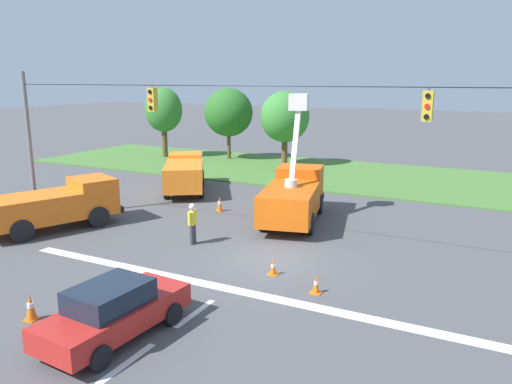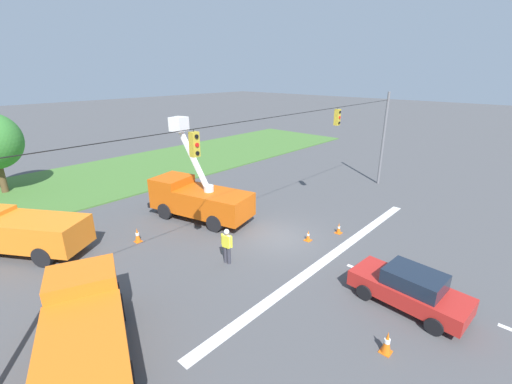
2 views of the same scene
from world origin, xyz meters
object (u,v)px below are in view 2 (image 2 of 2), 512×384
traffic_cone_foreground_right (339,228)px  utility_truck_bucket_lift (198,197)px  road_worker (227,244)px  traffic_cone_mid_right (137,235)px  utility_truck_support_far (84,331)px  traffic_cone_mid_left (308,236)px  utility_truck_support_near (23,231)px  sedan_red (410,288)px  traffic_cone_far_left (387,342)px

traffic_cone_foreground_right → utility_truck_bucket_lift: bearing=117.7°
road_worker → traffic_cone_mid_right: road_worker is taller
utility_truck_support_far → traffic_cone_mid_left: 11.49m
utility_truck_support_near → traffic_cone_foreground_right: utility_truck_support_near is taller
utility_truck_support_far → sedan_red: (9.49, -6.49, -0.37)m
utility_truck_bucket_lift → sedan_red: size_ratio=1.56×
traffic_cone_mid_left → traffic_cone_far_left: traffic_cone_far_left is taller
utility_truck_support_near → utility_truck_bucket_lift: bearing=-19.4°
traffic_cone_foreground_right → traffic_cone_far_left: size_ratio=0.76×
utility_truck_bucket_lift → traffic_cone_foreground_right: size_ratio=11.08×
utility_truck_support_far → traffic_cone_mid_right: (5.19, 6.14, -0.76)m
sedan_red → traffic_cone_mid_left: sedan_red is taller
traffic_cone_foreground_right → traffic_cone_far_left: 8.70m
road_worker → sedan_red: bearing=-71.3°
sedan_red → road_worker: road_worker is taller
utility_truck_support_near → traffic_cone_foreground_right: bearing=-40.1°
utility_truck_bucket_lift → road_worker: (-2.44, -5.18, -0.38)m
utility_truck_support_far → road_worker: bearing=8.4°
traffic_cone_foreground_right → traffic_cone_mid_left: traffic_cone_foreground_right is taller
sedan_red → traffic_cone_mid_right: (-4.30, 12.64, -0.39)m
road_worker → traffic_cone_mid_left: size_ratio=2.93×
traffic_cone_foreground_right → utility_truck_support_far: bearing=174.3°
sedan_red → traffic_cone_mid_right: size_ratio=5.54×
utility_truck_bucket_lift → traffic_cone_far_left: bearing=-102.0°
utility_truck_support_near → sedan_red: utility_truck_support_near is taller
utility_truck_support_near → traffic_cone_mid_left: 14.42m
utility_truck_support_far → utility_truck_support_near: bearing=84.6°
sedan_red → traffic_cone_mid_right: 13.35m
traffic_cone_mid_left → traffic_cone_mid_right: size_ratio=0.76×
utility_truck_support_far → traffic_cone_mid_right: 8.08m
sedan_red → traffic_cone_far_left: (-2.87, -0.34, -0.38)m
utility_truck_support_far → utility_truck_bucket_lift: bearing=33.4°
traffic_cone_mid_right → utility_truck_support_near: bearing=144.7°
sedan_red → traffic_cone_far_left: size_ratio=5.41×
utility_truck_bucket_lift → utility_truck_support_far: 11.26m
traffic_cone_mid_right → sedan_red: bearing=-71.2°
utility_truck_support_far → traffic_cone_foreground_right: (13.35, -1.32, -0.86)m
utility_truck_support_far → traffic_cone_foreground_right: 13.45m
utility_truck_support_near → sedan_red: bearing=-61.2°
utility_truck_support_near → traffic_cone_foreground_right: 16.36m
road_worker → traffic_cone_foreground_right: bearing=-20.2°
road_worker → traffic_cone_far_left: bearing=-92.4°
utility_truck_support_near → traffic_cone_mid_left: utility_truck_support_near is taller
traffic_cone_mid_left → sedan_red: bearing=-108.1°
traffic_cone_mid_left → utility_truck_support_far: bearing=177.3°
utility_truck_support_near → utility_truck_support_far: size_ratio=1.00×
utility_truck_support_near → utility_truck_support_far: (-0.86, -9.20, -0.04)m
traffic_cone_mid_left → road_worker: bearing=160.7°
traffic_cone_mid_right → road_worker: bearing=-71.0°
utility_truck_bucket_lift → traffic_cone_mid_right: utility_truck_bucket_lift is taller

